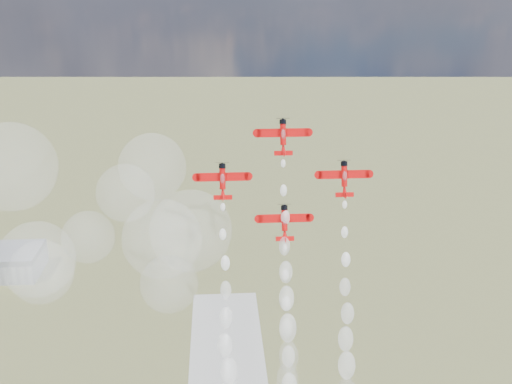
{
  "coord_description": "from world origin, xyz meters",
  "views": [
    {
      "loc": [
        -2.39,
        -109.27,
        140.7
      ],
      "look_at": [
        5.91,
        12.88,
        98.92
      ],
      "focal_mm": 42.0,
      "sensor_mm": 36.0,
      "label": 1
    }
  ],
  "objects_px": {
    "plane_left": "(223,180)",
    "plane_right": "(344,178)",
    "plane_lead": "(283,136)",
    "plane_slot": "(285,222)"
  },
  "relations": [
    {
      "from": "plane_left",
      "to": "plane_right",
      "type": "bearing_deg",
      "value": 0.0
    },
    {
      "from": "plane_lead",
      "to": "plane_left",
      "type": "relative_size",
      "value": 1.0
    },
    {
      "from": "plane_left",
      "to": "plane_slot",
      "type": "bearing_deg",
      "value": -11.2
    },
    {
      "from": "plane_lead",
      "to": "plane_right",
      "type": "distance_m",
      "value": 16.1
    },
    {
      "from": "plane_lead",
      "to": "plane_right",
      "type": "xyz_separation_m",
      "value": [
        13.19,
        -2.61,
        -8.86
      ]
    },
    {
      "from": "plane_left",
      "to": "plane_right",
      "type": "height_order",
      "value": "same"
    },
    {
      "from": "plane_right",
      "to": "plane_lead",
      "type": "bearing_deg",
      "value": 168.8
    },
    {
      "from": "plane_left",
      "to": "plane_slot",
      "type": "relative_size",
      "value": 1.0
    },
    {
      "from": "plane_lead",
      "to": "plane_slot",
      "type": "bearing_deg",
      "value": -90.0
    },
    {
      "from": "plane_right",
      "to": "plane_slot",
      "type": "distance_m",
      "value": 16.1
    }
  ]
}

